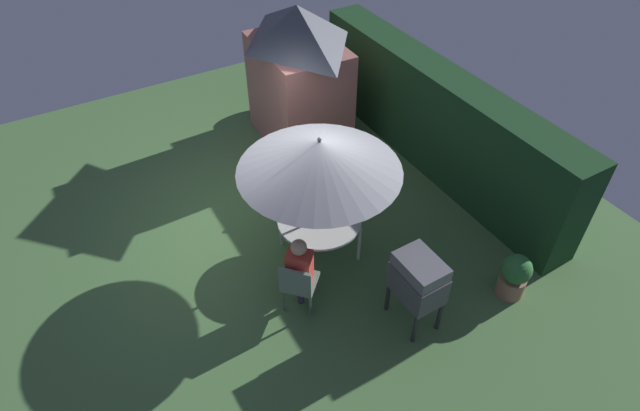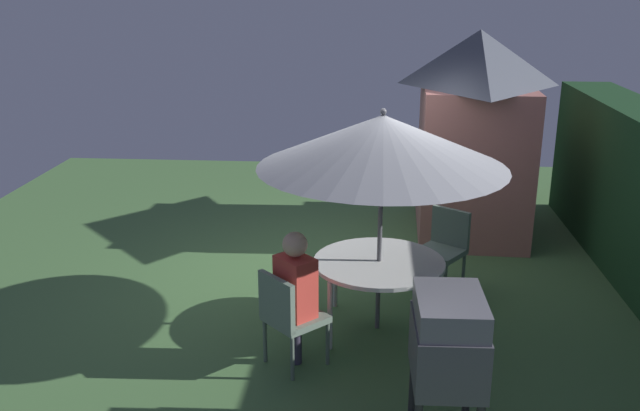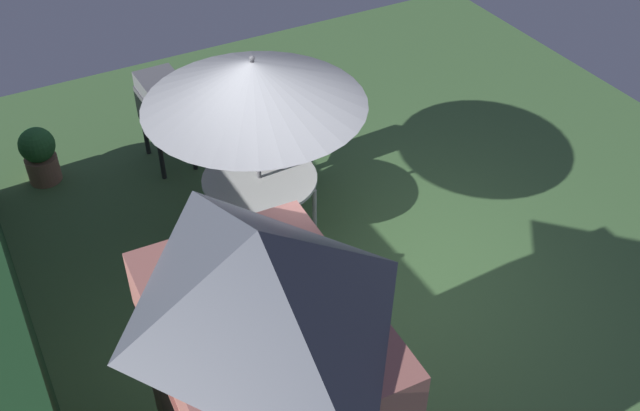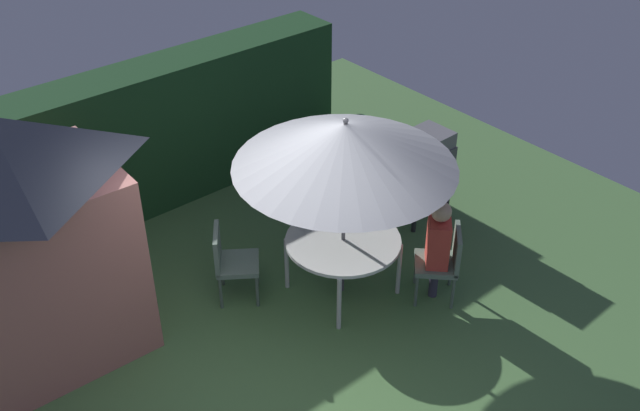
{
  "view_description": "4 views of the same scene",
  "coord_description": "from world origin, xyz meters",
  "px_view_note": "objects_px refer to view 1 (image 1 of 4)",
  "views": [
    {
      "loc": [
        6.0,
        -2.4,
        6.22
      ],
      "look_at": [
        0.87,
        0.58,
        0.83
      ],
      "focal_mm": 29.64,
      "sensor_mm": 36.0,
      "label": 1
    },
    {
      "loc": [
        7.18,
        0.37,
        3.28
      ],
      "look_at": [
        0.5,
        -0.13,
        1.1
      ],
      "focal_mm": 38.52,
      "sensor_mm": 36.0,
      "label": 2
    },
    {
      "loc": [
        -5.12,
        3.03,
        5.68
      ],
      "look_at": [
        0.14,
        0.2,
        0.84
      ],
      "focal_mm": 42.19,
      "sensor_mm": 36.0,
      "label": 3
    },
    {
      "loc": [
        -3.38,
        -4.33,
        5.57
      ],
      "look_at": [
        0.78,
        0.59,
        1.21
      ],
      "focal_mm": 41.69,
      "sensor_mm": 36.0,
      "label": 4
    }
  ],
  "objects_px": {
    "garden_shed": "(299,75)",
    "person_in_red": "(299,266)",
    "patio_table": "(319,221)",
    "chair_far_side": "(327,177)",
    "bbq_grill": "(418,279)",
    "potted_plant_by_shed": "(514,275)",
    "chair_near_shed": "(298,283)",
    "patio_umbrella": "(319,156)",
    "potted_plant_by_grill": "(284,88)"
  },
  "relations": [
    {
      "from": "patio_umbrella",
      "to": "person_in_red",
      "type": "height_order",
      "value": "patio_umbrella"
    },
    {
      "from": "patio_umbrella",
      "to": "bbq_grill",
      "type": "height_order",
      "value": "patio_umbrella"
    },
    {
      "from": "potted_plant_by_grill",
      "to": "garden_shed",
      "type": "bearing_deg",
      "value": -12.55
    },
    {
      "from": "chair_far_side",
      "to": "potted_plant_by_shed",
      "type": "height_order",
      "value": "chair_far_side"
    },
    {
      "from": "garden_shed",
      "to": "potted_plant_by_shed",
      "type": "xyz_separation_m",
      "value": [
        5.08,
        0.74,
        -1.0
      ]
    },
    {
      "from": "chair_near_shed",
      "to": "person_in_red",
      "type": "height_order",
      "value": "person_in_red"
    },
    {
      "from": "garden_shed",
      "to": "person_in_red",
      "type": "relative_size",
      "value": 2.15
    },
    {
      "from": "patio_umbrella",
      "to": "chair_far_side",
      "type": "xyz_separation_m",
      "value": [
        -1.01,
        0.73,
        -1.38
      ]
    },
    {
      "from": "patio_table",
      "to": "potted_plant_by_shed",
      "type": "xyz_separation_m",
      "value": [
        2.12,
        2.0,
        -0.28
      ]
    },
    {
      "from": "chair_near_shed",
      "to": "chair_far_side",
      "type": "height_order",
      "value": "same"
    },
    {
      "from": "chair_far_side",
      "to": "person_in_red",
      "type": "distance_m",
      "value": 2.28
    },
    {
      "from": "bbq_grill",
      "to": "chair_near_shed",
      "type": "height_order",
      "value": "bbq_grill"
    },
    {
      "from": "bbq_grill",
      "to": "potted_plant_by_grill",
      "type": "relative_size",
      "value": 1.46
    },
    {
      "from": "patio_umbrella",
      "to": "person_in_red",
      "type": "relative_size",
      "value": 1.85
    },
    {
      "from": "patio_umbrella",
      "to": "bbq_grill",
      "type": "distance_m",
      "value": 2.11
    },
    {
      "from": "garden_shed",
      "to": "chair_near_shed",
      "type": "height_order",
      "value": "garden_shed"
    },
    {
      "from": "patio_table",
      "to": "patio_umbrella",
      "type": "height_order",
      "value": "patio_umbrella"
    },
    {
      "from": "garden_shed",
      "to": "bbq_grill",
      "type": "relative_size",
      "value": 2.26
    },
    {
      "from": "bbq_grill",
      "to": "person_in_red",
      "type": "height_order",
      "value": "person_in_red"
    },
    {
      "from": "patio_umbrella",
      "to": "chair_far_side",
      "type": "relative_size",
      "value": 2.59
    },
    {
      "from": "bbq_grill",
      "to": "person_in_red",
      "type": "xyz_separation_m",
      "value": [
        -1.04,
        -1.21,
        -0.06
      ]
    },
    {
      "from": "garden_shed",
      "to": "person_in_red",
      "type": "bearing_deg",
      "value": -28.54
    },
    {
      "from": "chair_near_shed",
      "to": "person_in_red",
      "type": "xyz_separation_m",
      "value": [
        -0.06,
        0.06,
        0.26
      ]
    },
    {
      "from": "person_in_red",
      "to": "patio_table",
      "type": "bearing_deg",
      "value": 134.53
    },
    {
      "from": "garden_shed",
      "to": "potted_plant_by_shed",
      "type": "height_order",
      "value": "garden_shed"
    },
    {
      "from": "patio_table",
      "to": "bbq_grill",
      "type": "distance_m",
      "value": 1.84
    },
    {
      "from": "garden_shed",
      "to": "patio_umbrella",
      "type": "bearing_deg",
      "value": -23.19
    },
    {
      "from": "patio_table",
      "to": "person_in_red",
      "type": "distance_m",
      "value": 1.04
    },
    {
      "from": "potted_plant_by_grill",
      "to": "patio_table",
      "type": "bearing_deg",
      "value": -20.22
    },
    {
      "from": "chair_near_shed",
      "to": "chair_far_side",
      "type": "bearing_deg",
      "value": 139.63
    },
    {
      "from": "bbq_grill",
      "to": "potted_plant_by_grill",
      "type": "height_order",
      "value": "bbq_grill"
    },
    {
      "from": "person_in_red",
      "to": "bbq_grill",
      "type": "bearing_deg",
      "value": 49.27
    },
    {
      "from": "bbq_grill",
      "to": "potted_plant_by_shed",
      "type": "distance_m",
      "value": 1.64
    },
    {
      "from": "patio_umbrella",
      "to": "potted_plant_by_grill",
      "type": "distance_m",
      "value": 4.68
    },
    {
      "from": "patio_table",
      "to": "person_in_red",
      "type": "xyz_separation_m",
      "value": [
        0.72,
        -0.73,
        0.12
      ]
    },
    {
      "from": "potted_plant_by_shed",
      "to": "person_in_red",
      "type": "relative_size",
      "value": 0.59
    },
    {
      "from": "garden_shed",
      "to": "chair_far_side",
      "type": "bearing_deg",
      "value": -15.39
    },
    {
      "from": "patio_table",
      "to": "chair_far_side",
      "type": "bearing_deg",
      "value": 144.17
    },
    {
      "from": "patio_umbrella",
      "to": "patio_table",
      "type": "bearing_deg",
      "value": 175.24
    },
    {
      "from": "garden_shed",
      "to": "potted_plant_by_shed",
      "type": "bearing_deg",
      "value": 8.29
    },
    {
      "from": "potted_plant_by_shed",
      "to": "potted_plant_by_grill",
      "type": "height_order",
      "value": "potted_plant_by_grill"
    },
    {
      "from": "garden_shed",
      "to": "person_in_red",
      "type": "distance_m",
      "value": 4.23
    },
    {
      "from": "garden_shed",
      "to": "chair_far_side",
      "type": "height_order",
      "value": "garden_shed"
    },
    {
      "from": "chair_near_shed",
      "to": "potted_plant_by_shed",
      "type": "distance_m",
      "value": 3.11
    },
    {
      "from": "potted_plant_by_grill",
      "to": "chair_far_side",
      "type": "bearing_deg",
      "value": -14.3
    },
    {
      "from": "potted_plant_by_grill",
      "to": "patio_umbrella",
      "type": "bearing_deg",
      "value": -20.22
    },
    {
      "from": "bbq_grill",
      "to": "chair_near_shed",
      "type": "xyz_separation_m",
      "value": [
        -0.98,
        -1.27,
        -0.33
      ]
    },
    {
      "from": "patio_table",
      "to": "patio_umbrella",
      "type": "bearing_deg",
      "value": -4.76
    },
    {
      "from": "garden_shed",
      "to": "chair_near_shed",
      "type": "xyz_separation_m",
      "value": [
        3.73,
        -2.06,
        -0.86
      ]
    },
    {
      "from": "patio_umbrella",
      "to": "chair_far_side",
      "type": "distance_m",
      "value": 1.86
    }
  ]
}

